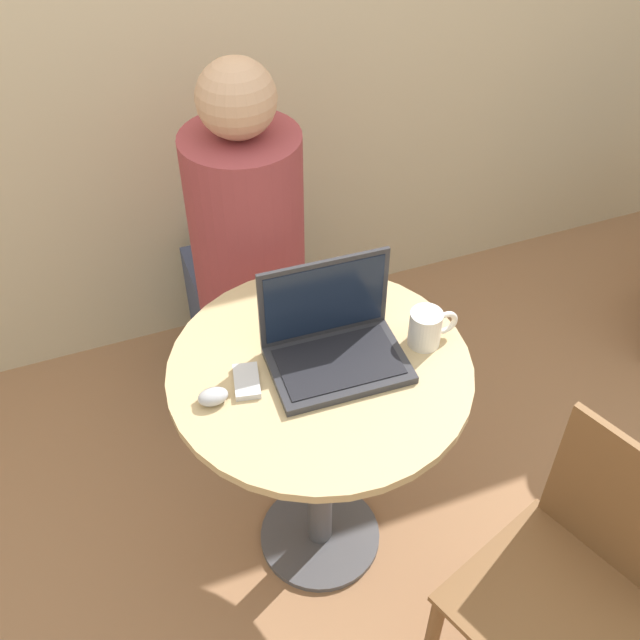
% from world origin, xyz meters
% --- Properties ---
extents(ground_plane, '(12.00, 12.00, 0.00)m').
position_xyz_m(ground_plane, '(0.00, 0.00, 0.00)').
color(ground_plane, '#9E704C').
extents(round_table, '(0.74, 0.74, 0.77)m').
position_xyz_m(round_table, '(0.00, 0.00, 0.59)').
color(round_table, '#4C4C51').
rests_on(round_table, ground_plane).
extents(laptop, '(0.33, 0.23, 0.25)m').
position_xyz_m(laptop, '(0.04, 0.02, 0.83)').
color(laptop, '#2D2D33').
rests_on(laptop, round_table).
extents(cell_phone, '(0.08, 0.11, 0.02)m').
position_xyz_m(cell_phone, '(-0.18, 0.01, 0.78)').
color(cell_phone, silver).
rests_on(cell_phone, round_table).
extents(computer_mouse, '(0.07, 0.05, 0.04)m').
position_xyz_m(computer_mouse, '(-0.27, -0.02, 0.79)').
color(computer_mouse, '#B2B2B7').
rests_on(computer_mouse, round_table).
extents(coffee_cup, '(0.13, 0.08, 0.10)m').
position_xyz_m(coffee_cup, '(0.27, -0.02, 0.82)').
color(coffee_cup, white).
rests_on(coffee_cup, round_table).
extents(chair_empty, '(0.51, 0.51, 0.85)m').
position_xyz_m(chair_empty, '(0.39, -0.58, 0.45)').
color(chair_empty, brown).
rests_on(chair_empty, ground_plane).
extents(person_seated, '(0.34, 0.54, 1.27)m').
position_xyz_m(person_seated, '(0.01, 0.69, 0.54)').
color(person_seated, '#3D4766').
rests_on(person_seated, ground_plane).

